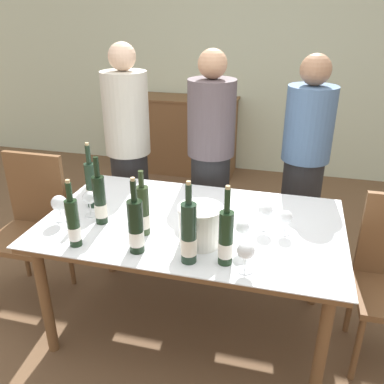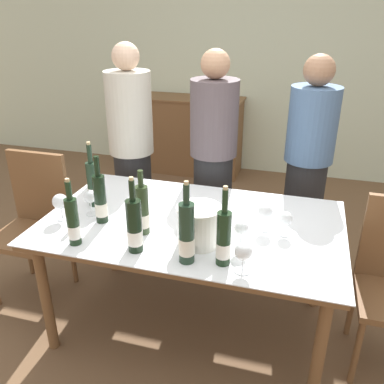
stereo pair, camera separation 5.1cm
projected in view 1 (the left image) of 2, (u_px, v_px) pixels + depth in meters
ground_plane at (192, 323)px, 2.58m from camera, size 12.00×12.00×0.00m
back_wall at (257, 50)px, 4.50m from camera, size 8.00×0.10×2.80m
sideboard_cabinet at (183, 135)px, 4.82m from camera, size 1.26×0.46×0.89m
dining_table at (192, 232)px, 2.31m from camera, size 1.66×1.00×0.74m
ice_bucket at (200, 224)px, 2.02m from camera, size 0.23×0.23×0.20m
wine_bottle_0 at (136, 228)px, 1.95m from camera, size 0.08×0.08×0.39m
wine_bottle_1 at (143, 212)px, 2.10m from camera, size 0.07×0.07×0.35m
wine_bottle_2 at (226, 239)px, 1.85m from camera, size 0.07×0.07×0.39m
wine_bottle_3 at (189, 235)px, 1.86m from camera, size 0.08×0.08×0.41m
wine_bottle_4 at (92, 185)px, 2.40m from camera, size 0.07×0.07×0.40m
wine_bottle_5 at (73, 223)px, 2.00m from camera, size 0.06×0.06×0.36m
wine_bottle_6 at (100, 200)px, 2.21m from camera, size 0.07×0.07×0.39m
wine_glass_0 at (285, 218)px, 2.12m from camera, size 0.08×0.08×0.13m
wine_glass_1 at (246, 252)px, 1.81m from camera, size 0.08×0.08×0.15m
wine_glass_2 at (242, 228)px, 1.99m from camera, size 0.07×0.07×0.15m
wine_glass_3 at (89, 199)px, 2.30m from camera, size 0.07×0.07×0.15m
wine_glass_4 at (265, 211)px, 2.16m from camera, size 0.08×0.08×0.15m
wine_glass_5 at (59, 204)px, 2.24m from camera, size 0.09×0.09×0.15m
chair_left_end at (32, 219)px, 2.69m from camera, size 0.42×0.42×0.98m
person_host at (129, 156)px, 3.06m from camera, size 0.33×0.33×1.63m
person_guest_left at (211, 166)px, 2.91m from camera, size 0.33×0.33×1.60m
person_guest_right at (304, 170)px, 2.87m from camera, size 0.33×0.33×1.57m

